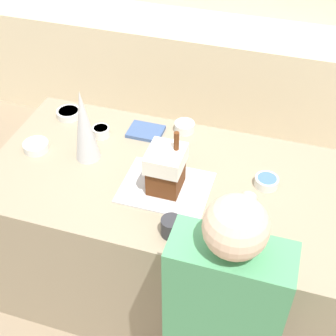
{
  "coord_description": "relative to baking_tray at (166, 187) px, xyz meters",
  "views": [
    {
      "loc": [
        0.51,
        -1.6,
        2.49
      ],
      "look_at": [
        0.01,
        0.0,
        0.99
      ],
      "focal_mm": 50.0,
      "sensor_mm": 36.0,
      "label": 1
    }
  ],
  "objects": [
    {
      "name": "baking_tray",
      "position": [
        0.0,
        0.0,
        0.0
      ],
      "size": [
        0.42,
        0.33,
        0.01
      ],
      "color": "silver",
      "rests_on": "kitchen_island"
    },
    {
      "name": "back_cabinet_block",
      "position": [
        -0.03,
        1.89,
        -0.5
      ],
      "size": [
        6.0,
        0.6,
        0.88
      ],
      "color": "beige",
      "rests_on": "ground_plane"
    },
    {
      "name": "kitchen_island",
      "position": [
        -0.03,
        0.08,
        -0.47
      ],
      "size": [
        1.79,
        0.93,
        0.93
      ],
      "color": "gray",
      "rests_on": "ground_plane"
    },
    {
      "name": "ground_plane",
      "position": [
        -0.03,
        0.08,
        -0.94
      ],
      "size": [
        12.0,
        12.0,
        0.0
      ],
      "primitive_type": "plane",
      "color": "gray"
    },
    {
      "name": "candy_bowl_front_corner",
      "position": [
        -0.73,
        0.07,
        0.02
      ],
      "size": [
        0.13,
        0.13,
        0.04
      ],
      "color": "white",
      "rests_on": "kitchen_island"
    },
    {
      "name": "candy_bowl_beside_tree",
      "position": [
        -0.46,
        0.29,
        0.03
      ],
      "size": [
        0.09,
        0.09,
        0.05
      ],
      "color": "white",
      "rests_on": "kitchen_island"
    },
    {
      "name": "decorative_tree",
      "position": [
        -0.45,
        0.1,
        0.19
      ],
      "size": [
        0.13,
        0.13,
        0.4
      ],
      "color": "silver",
      "rests_on": "kitchen_island"
    },
    {
      "name": "candy_bowl_far_left",
      "position": [
        -0.7,
        0.4,
        0.02
      ],
      "size": [
        0.14,
        0.14,
        0.04
      ],
      "color": "silver",
      "rests_on": "kitchen_island"
    },
    {
      "name": "candy_bowl_center_rear",
      "position": [
        -0.04,
        0.46,
        0.02
      ],
      "size": [
        0.11,
        0.11,
        0.05
      ],
      "color": "white",
      "rests_on": "kitchen_island"
    },
    {
      "name": "gingerbread_house",
      "position": [
        0.0,
        0.0,
        0.12
      ],
      "size": [
        0.17,
        0.18,
        0.31
      ],
      "color": "#5B2D14",
      "rests_on": "baking_tray"
    },
    {
      "name": "mug",
      "position": [
        0.11,
        -0.26,
        0.04
      ],
      "size": [
        0.09,
        0.09,
        0.09
      ],
      "color": "#2D2D33",
      "rests_on": "kitchen_island"
    },
    {
      "name": "cookbook",
      "position": [
        -0.23,
        0.38,
        0.01
      ],
      "size": [
        0.19,
        0.15,
        0.02
      ],
      "color": "#3F598C",
      "rests_on": "kitchen_island"
    },
    {
      "name": "candy_bowl_behind_tray",
      "position": [
        0.45,
        0.16,
        0.02
      ],
      "size": [
        0.11,
        0.11,
        0.05
      ],
      "color": "white",
      "rests_on": "kitchen_island"
    }
  ]
}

